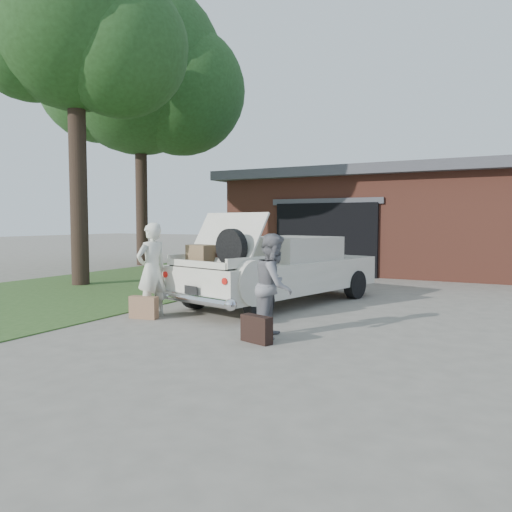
% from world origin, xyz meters
% --- Properties ---
extents(ground, '(90.00, 90.00, 0.00)m').
position_xyz_m(ground, '(0.00, 0.00, 0.00)').
color(ground, gray).
rests_on(ground, ground).
extents(grass_strip, '(6.00, 16.00, 0.02)m').
position_xyz_m(grass_strip, '(-5.50, 3.00, 0.01)').
color(grass_strip, '#2D4C1E').
rests_on(grass_strip, ground).
extents(house, '(12.80, 7.80, 3.30)m').
position_xyz_m(house, '(0.98, 11.47, 1.67)').
color(house, brown).
rests_on(house, ground).
extents(tree_left, '(5.29, 4.60, 9.05)m').
position_xyz_m(tree_left, '(-6.25, 2.85, 6.45)').
color(tree_left, '#38281E').
rests_on(tree_left, ground).
extents(tree_back, '(7.23, 6.28, 10.42)m').
position_xyz_m(tree_back, '(-8.82, 8.27, 6.97)').
color(tree_back, '#38281E').
rests_on(tree_back, ground).
extents(sedan, '(2.90, 4.99, 1.81)m').
position_xyz_m(sedan, '(-0.55, 2.62, 0.69)').
color(sedan, silver).
rests_on(sedan, ground).
extents(woman_left, '(0.52, 0.67, 1.63)m').
position_xyz_m(woman_left, '(-1.90, 0.35, 0.81)').
color(woman_left, silver).
rests_on(woman_left, ground).
extents(woman_right, '(0.71, 0.83, 1.48)m').
position_xyz_m(woman_right, '(0.62, -0.03, 0.74)').
color(woman_right, slate).
rests_on(woman_right, ground).
extents(suitcase_left, '(0.51, 0.23, 0.38)m').
position_xyz_m(suitcase_left, '(-1.91, 0.14, 0.19)').
color(suitcase_left, '#9B6F4F').
rests_on(suitcase_left, ground).
extents(suitcase_right, '(0.51, 0.30, 0.37)m').
position_xyz_m(suitcase_right, '(0.57, -0.46, 0.19)').
color(suitcase_right, black).
rests_on(suitcase_right, ground).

